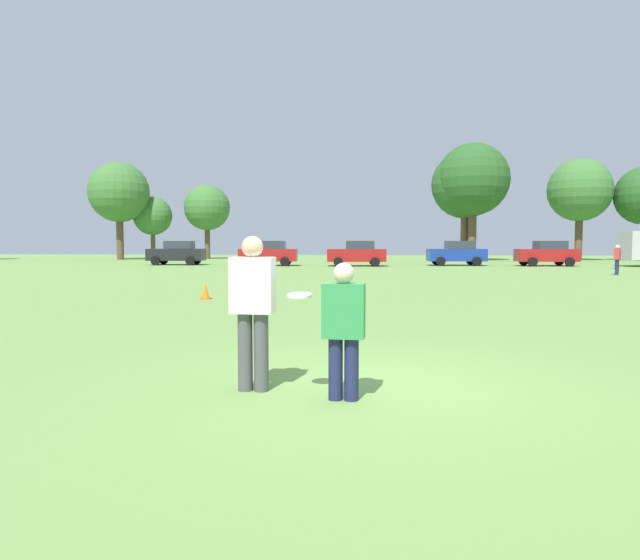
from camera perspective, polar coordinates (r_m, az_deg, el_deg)
The scene contains 18 objects.
ground_plane at distance 6.90m, azimuth 5.68°, elevation -10.38°, with size 145.41×145.41×0.00m, color #6B9347.
player_thrower at distance 6.52m, azimuth -6.67°, elevation -2.37°, with size 0.49×0.30×1.75m.
player_defender at distance 6.12m, azimuth 2.35°, elevation -4.37°, with size 0.46×0.28×1.47m.
frisbee at distance 6.20m, azimuth -2.04°, elevation -1.53°, with size 0.27×0.27×0.06m.
traffic_cone at distance 17.51m, azimuth -11.28°, elevation -1.11°, with size 0.32×0.32×0.48m.
parked_car_near_left at distance 45.19m, azimuth -13.96°, elevation 2.64°, with size 4.32×2.45×1.82m.
parked_car_mid_left at distance 42.48m, azimuth -5.07°, elevation 2.67°, with size 4.32×2.45×1.82m.
parked_car_center at distance 41.60m, azimuth 3.70°, elevation 2.66°, with size 4.32×2.45×1.82m.
parked_car_mid_right at distance 43.80m, azimuth 13.41°, elevation 2.61°, with size 4.32×2.45×1.82m.
parked_car_near_right at distance 44.78m, azimuth 21.57°, elevation 2.48°, with size 4.32×2.45×1.82m.
bystander_sideline_watcher at distance 33.93m, azimuth 27.35°, elevation 1.96°, with size 0.45×0.50×1.58m.
bystander_far_jogger at distance 41.66m, azimuth 27.34°, elevation 2.18°, with size 0.48×0.45×1.54m.
tree_west_maple at distance 61.25m, azimuth -19.27°, elevation 8.17°, with size 5.97×5.97×9.70m.
tree_center_elm at distance 62.21m, azimuth -16.24°, elevation 6.09°, with size 3.97×3.97×6.45m.
tree_east_birch at distance 61.68m, azimuth -11.12°, elevation 7.02°, with size 4.76×4.76×7.74m.
tree_east_oak at distance 56.85m, azimuth 14.18°, elevation 9.08°, with size 6.37×6.37×10.35m.
tree_far_east_pine at distance 56.31m, azimuth 14.91°, elevation 9.55°, with size 6.75×6.75×10.96m.
tree_far_west_pine at distance 60.56m, azimuth 24.33°, elevation 8.08°, with size 5.95×5.95×9.67m.
Camera 1 is at (0.02, -6.69, 1.68)m, focal length 32.33 mm.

